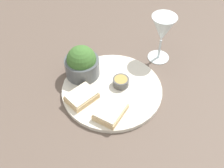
{
  "coord_description": "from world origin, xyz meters",
  "views": [
    {
      "loc": [
        -0.49,
        -0.33,
        0.68
      ],
      "look_at": [
        0.0,
        0.0,
        0.03
      ],
      "focal_mm": 45.0,
      "sensor_mm": 36.0,
      "label": 1
    }
  ],
  "objects_px": {
    "salad_bowl": "(82,63)",
    "cheese_toast_near": "(111,111)",
    "wine_glass": "(163,30)",
    "cheese_toast_far": "(82,97)",
    "sauce_ramekin": "(121,82)"
  },
  "relations": [
    {
      "from": "cheese_toast_far",
      "to": "wine_glass",
      "type": "height_order",
      "value": "wine_glass"
    },
    {
      "from": "salad_bowl",
      "to": "sauce_ramekin",
      "type": "bearing_deg",
      "value": -78.28
    },
    {
      "from": "salad_bowl",
      "to": "wine_glass",
      "type": "distance_m",
      "value": 0.28
    },
    {
      "from": "salad_bowl",
      "to": "cheese_toast_near",
      "type": "xyz_separation_m",
      "value": [
        -0.09,
        -0.17,
        -0.03
      ]
    },
    {
      "from": "salad_bowl",
      "to": "cheese_toast_far",
      "type": "distance_m",
      "value": 0.12
    },
    {
      "from": "salad_bowl",
      "to": "sauce_ramekin",
      "type": "xyz_separation_m",
      "value": [
        0.03,
        -0.13,
        -0.03
      ]
    },
    {
      "from": "cheese_toast_far",
      "to": "salad_bowl",
      "type": "bearing_deg",
      "value": 36.62
    },
    {
      "from": "salad_bowl",
      "to": "cheese_toast_near",
      "type": "height_order",
      "value": "salad_bowl"
    },
    {
      "from": "cheese_toast_near",
      "to": "wine_glass",
      "type": "bearing_deg",
      "value": 1.32
    },
    {
      "from": "salad_bowl",
      "to": "wine_glass",
      "type": "xyz_separation_m",
      "value": [
        0.22,
        -0.16,
        0.06
      ]
    },
    {
      "from": "cheese_toast_near",
      "to": "wine_glass",
      "type": "height_order",
      "value": "wine_glass"
    },
    {
      "from": "salad_bowl",
      "to": "cheese_toast_far",
      "type": "relative_size",
      "value": 1.1
    },
    {
      "from": "salad_bowl",
      "to": "sauce_ramekin",
      "type": "distance_m",
      "value": 0.14
    },
    {
      "from": "salad_bowl",
      "to": "cheese_toast_near",
      "type": "bearing_deg",
      "value": -116.75
    },
    {
      "from": "salad_bowl",
      "to": "sauce_ramekin",
      "type": "relative_size",
      "value": 2.17
    }
  ]
}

